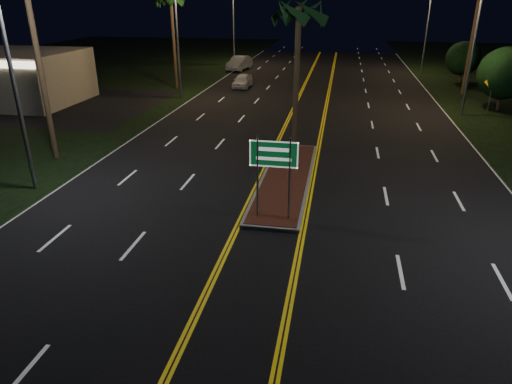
% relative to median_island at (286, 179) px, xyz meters
% --- Properties ---
extents(ground, '(120.00, 120.00, 0.00)m').
position_rel_median_island_xyz_m(ground, '(0.00, -7.00, -0.08)').
color(ground, black).
rests_on(ground, ground).
extents(median_island, '(2.25, 10.25, 0.17)m').
position_rel_median_island_xyz_m(median_island, '(0.00, 0.00, 0.00)').
color(median_island, gray).
rests_on(median_island, ground).
extents(highway_sign, '(1.80, 0.08, 3.20)m').
position_rel_median_island_xyz_m(highway_sign, '(0.00, -4.20, 2.32)').
color(highway_sign, gray).
rests_on(highway_sign, ground).
extents(streetlight_left_near, '(1.91, 0.44, 9.00)m').
position_rel_median_island_xyz_m(streetlight_left_near, '(-10.61, -3.00, 5.57)').
color(streetlight_left_near, gray).
rests_on(streetlight_left_near, ground).
extents(streetlight_left_mid, '(1.91, 0.44, 9.00)m').
position_rel_median_island_xyz_m(streetlight_left_mid, '(-10.61, 17.00, 5.57)').
color(streetlight_left_mid, gray).
rests_on(streetlight_left_mid, ground).
extents(streetlight_left_far, '(1.91, 0.44, 9.00)m').
position_rel_median_island_xyz_m(streetlight_left_far, '(-10.61, 37.00, 5.57)').
color(streetlight_left_far, gray).
rests_on(streetlight_left_far, ground).
extents(streetlight_right_mid, '(1.91, 0.44, 9.00)m').
position_rel_median_island_xyz_m(streetlight_right_mid, '(10.61, 15.00, 5.57)').
color(streetlight_right_mid, gray).
rests_on(streetlight_right_mid, ground).
extents(streetlight_right_far, '(1.91, 0.44, 9.00)m').
position_rel_median_island_xyz_m(streetlight_right_far, '(10.61, 35.00, 5.57)').
color(streetlight_right_far, gray).
rests_on(streetlight_right_far, ground).
extents(palm_median, '(2.40, 2.40, 8.30)m').
position_rel_median_island_xyz_m(palm_median, '(0.00, 3.50, 7.19)').
color(palm_median, '#382819').
rests_on(palm_median, ground).
extents(shrub_mid, '(3.78, 3.78, 4.62)m').
position_rel_median_island_xyz_m(shrub_mid, '(14.00, 17.00, 2.64)').
color(shrub_mid, '#382819').
rests_on(shrub_mid, ground).
extents(shrub_far, '(3.24, 3.24, 3.96)m').
position_rel_median_island_xyz_m(shrub_far, '(13.80, 29.00, 2.25)').
color(shrub_far, '#382819').
rests_on(shrub_far, ground).
extents(car_near, '(1.90, 4.32, 1.43)m').
position_rel_median_island_xyz_m(car_near, '(-6.89, 22.67, 0.63)').
color(car_near, silver).
rests_on(car_near, ground).
extents(car_far, '(3.16, 5.66, 1.78)m').
position_rel_median_island_xyz_m(car_far, '(-9.50, 33.25, 0.81)').
color(car_far, silver).
rests_on(car_far, ground).
extents(warning_sign, '(1.20, 0.08, 2.86)m').
position_rel_median_island_xyz_m(warning_sign, '(13.00, 15.89, 1.81)').
color(warning_sign, gray).
rests_on(warning_sign, ground).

